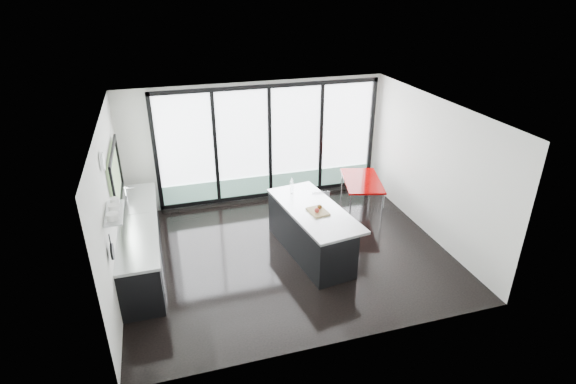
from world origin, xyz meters
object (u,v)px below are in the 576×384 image
object	(u,v)px
island	(310,231)
red_table	(361,195)
bar_stool_far	(322,221)
bar_stool_near	(322,233)

from	to	relation	value
island	red_table	xyz separation A→B (m)	(1.69, 1.34, -0.11)
island	bar_stool_far	size ratio (longest dim) A/B	3.24
island	red_table	world-z (taller)	island
island	bar_stool_far	xyz separation A→B (m)	(0.41, 0.45, -0.11)
bar_stool_near	island	bearing A→B (deg)	-154.38
bar_stool_far	red_table	bearing A→B (deg)	40.52
bar_stool_near	red_table	distance (m)	1.88
red_table	island	bearing A→B (deg)	-141.53
red_table	bar_stool_far	bearing A→B (deg)	-144.85
bar_stool_far	red_table	distance (m)	1.56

